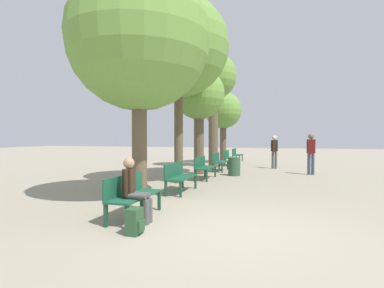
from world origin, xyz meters
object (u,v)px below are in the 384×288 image
(bench_row_2, at_px, (203,166))
(bench_row_5, at_px, (236,154))
(trash_bin, at_px, (234,167))
(bench_row_4, at_px, (229,157))
(tree_row_3, at_px, (213,80))
(pedestrian_near, at_px, (311,151))
(tree_row_0, at_px, (139,40))
(bench_row_1, at_px, (179,175))
(person_seated, at_px, (134,188))
(bench_row_3, at_px, (219,160))
(tree_row_1, at_px, (179,47))
(bench_row_0, at_px, (131,193))
(tree_row_2, at_px, (199,96))
(tree_row_4, at_px, (223,111))
(pedestrian_mid, at_px, (274,150))
(backpack, at_px, (135,221))

(bench_row_2, bearing_deg, bench_row_5, 90.00)
(trash_bin, bearing_deg, bench_row_4, 102.51)
(tree_row_3, height_order, pedestrian_near, tree_row_3)
(tree_row_0, xyz_separation_m, tree_row_3, (0.00, 8.53, 0.57))
(bench_row_1, height_order, trash_bin, bench_row_1)
(person_seated, bearing_deg, bench_row_1, 94.15)
(bench_row_3, xyz_separation_m, pedestrian_near, (4.08, -0.31, 0.51))
(bench_row_1, xyz_separation_m, pedestrian_near, (4.08, 5.44, 0.51))
(bench_row_5, relative_size, tree_row_1, 0.23)
(tree_row_0, bearing_deg, bench_row_4, 86.59)
(tree_row_0, height_order, tree_row_1, tree_row_1)
(trash_bin, bearing_deg, bench_row_3, 122.45)
(bench_row_4, distance_m, tree_row_1, 8.16)
(bench_row_1, bearing_deg, bench_row_0, -90.00)
(bench_row_5, height_order, tree_row_1, tree_row_1)
(bench_row_2, distance_m, pedestrian_near, 4.84)
(person_seated, relative_size, pedestrian_near, 0.69)
(bench_row_0, height_order, tree_row_2, tree_row_2)
(bench_row_0, bearing_deg, tree_row_2, 94.67)
(bench_row_3, xyz_separation_m, tree_row_4, (-0.59, 4.21, 2.70))
(tree_row_4, bearing_deg, trash_bin, -74.70)
(tree_row_0, height_order, tree_row_3, tree_row_3)
(bench_row_5, bearing_deg, bench_row_3, -90.00)
(bench_row_4, bearing_deg, tree_row_3, -112.69)
(bench_row_3, xyz_separation_m, bench_row_5, (0.00, 5.75, 0.00))
(bench_row_5, bearing_deg, bench_row_2, -90.00)
(tree_row_1, bearing_deg, person_seated, -80.40)
(bench_row_1, distance_m, pedestrian_mid, 8.02)
(bench_row_0, height_order, tree_row_4, tree_row_4)
(bench_row_1, bearing_deg, trash_bin, 76.89)
(tree_row_2, bearing_deg, bench_row_4, 82.08)
(person_seated, relative_size, backpack, 2.81)
(bench_row_3, bearing_deg, bench_row_2, -90.00)
(person_seated, bearing_deg, bench_row_3, 91.48)
(bench_row_3, relative_size, pedestrian_near, 0.86)
(bench_row_2, relative_size, trash_bin, 2.01)
(backpack, height_order, pedestrian_mid, pedestrian_mid)
(bench_row_5, xyz_separation_m, pedestrian_near, (4.08, -6.06, 0.51))
(tree_row_0, bearing_deg, tree_row_2, 90.00)
(bench_row_2, height_order, tree_row_3, tree_row_3)
(tree_row_4, distance_m, person_seated, 13.40)
(bench_row_4, bearing_deg, pedestrian_near, -38.01)
(bench_row_3, bearing_deg, tree_row_1, -98.29)
(bench_row_2, height_order, tree_row_2, tree_row_2)
(bench_row_2, distance_m, tree_row_3, 6.02)
(tree_row_3, relative_size, person_seated, 4.93)
(tree_row_2, bearing_deg, bench_row_0, -85.33)
(tree_row_1, distance_m, tree_row_2, 3.00)
(bench_row_1, xyz_separation_m, backpack, (0.57, -3.80, -0.28))
(tree_row_0, bearing_deg, bench_row_3, 85.21)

